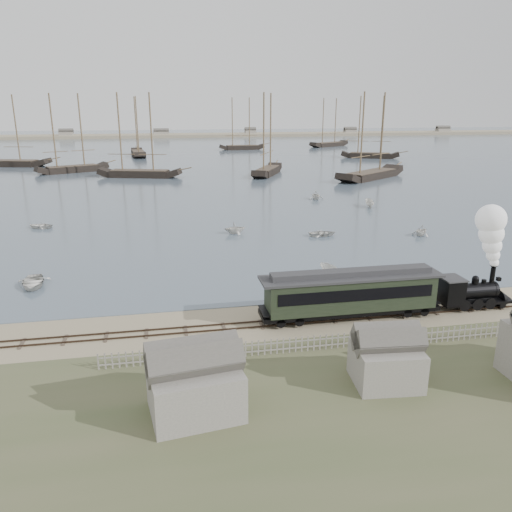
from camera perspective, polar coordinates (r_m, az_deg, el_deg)
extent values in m
plane|color=tan|center=(42.99, 5.34, -6.33)|extent=(600.00, 600.00, 0.00)
cube|color=#465765|center=(208.91, -7.78, 12.05)|extent=(600.00, 336.00, 0.06)
cube|color=#32241B|center=(40.76, 6.31, -7.55)|extent=(120.00, 0.08, 0.12)
cube|color=#32241B|center=(41.63, 5.91, -7.00)|extent=(120.00, 0.08, 0.12)
cube|color=#3F3228|center=(41.22, 6.10, -7.36)|extent=(120.00, 1.80, 0.06)
cube|color=tan|center=(288.64, -8.71, 13.29)|extent=(500.00, 20.00, 1.80)
cube|color=black|center=(47.24, 23.70, -4.70)|extent=(6.29, 1.85, 0.23)
cylinder|color=black|center=(46.73, 23.46, -3.69)|extent=(3.89, 1.39, 1.39)
cube|color=black|center=(45.58, 21.36, -3.69)|extent=(1.67, 2.04, 2.13)
cube|color=#303033|center=(45.23, 21.50, -2.37)|extent=(1.85, 2.22, 0.11)
cylinder|color=black|center=(47.33, 25.40, -2.07)|extent=(0.41, 0.41, 1.48)
sphere|color=black|center=(46.49, 23.80, -2.41)|extent=(0.59, 0.59, 0.59)
cone|color=black|center=(48.97, 26.57, -4.45)|extent=(1.30, 1.85, 1.85)
cube|color=black|center=(47.81, 25.98, -2.38)|extent=(0.32, 0.32, 0.32)
cube|color=black|center=(42.01, 10.66, -6.02)|extent=(14.94, 2.45, 0.37)
cube|color=black|center=(41.46, 10.77, -4.12)|extent=(13.87, 2.67, 2.67)
cube|color=black|center=(40.20, 11.48, -4.43)|extent=(12.81, 0.06, 0.96)
cube|color=black|center=(42.55, 10.13, -3.15)|extent=(12.81, 0.06, 0.96)
cube|color=#303033|center=(40.99, 10.87, -2.31)|extent=(14.94, 2.88, 0.19)
cube|color=#303033|center=(40.89, 10.90, -1.88)|extent=(13.34, 1.28, 0.48)
imported|color=silver|center=(44.11, 6.42, -5.13)|extent=(3.74, 4.73, 0.89)
imported|color=silver|center=(52.79, -24.15, -2.74)|extent=(4.65, 3.58, 0.89)
imported|color=silver|center=(68.16, -2.41, 3.22)|extent=(3.00, 3.34, 1.57)
imported|color=silver|center=(50.15, 8.85, -2.04)|extent=(4.14, 2.74, 1.50)
imported|color=silver|center=(67.52, 7.62, 2.60)|extent=(2.66, 3.69, 0.76)
imported|color=silver|center=(70.59, 18.35, 2.79)|extent=(3.45, 3.54, 1.42)
imported|color=silver|center=(88.39, 12.84, 5.89)|extent=(3.60, 1.96, 1.31)
imported|color=silver|center=(77.73, -23.46, 3.21)|extent=(3.57, 4.12, 0.72)
imported|color=silver|center=(94.11, 6.86, 6.93)|extent=(3.38, 3.00, 1.65)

